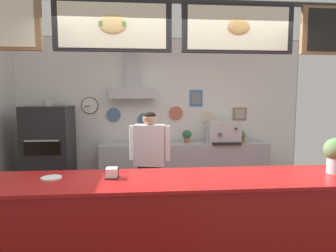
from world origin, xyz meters
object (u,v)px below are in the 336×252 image
basil_vase (336,155)px  potted_basil (241,136)px  potted_oregano (187,135)px  condiment_plate (51,178)px  pizza_oven (50,152)px  potted_thyme (144,137)px  espresso_machine (223,132)px  napkin_holder (112,173)px  shop_worker (150,164)px

basil_vase → potted_basil: bearing=90.9°
potted_oregano → condiment_plate: size_ratio=1.27×
condiment_plate → pizza_oven: bearing=108.1°
potted_thyme → basil_vase: 3.17m
espresso_machine → potted_thyme: bearing=179.2°
napkin_holder → espresso_machine: bearing=54.9°
potted_basil → basil_vase: bearing=-89.1°
espresso_machine → potted_basil: size_ratio=2.76×
espresso_machine → potted_thyme: 1.46m
potted_thyme → condiment_plate: size_ratio=1.22×
pizza_oven → shop_worker: size_ratio=1.09×
pizza_oven → basil_vase: size_ratio=4.83×
potted_oregano → basil_vase: size_ratio=0.66×
espresso_machine → condiment_plate: bearing=-133.0°
pizza_oven → potted_thyme: size_ratio=7.52×
espresso_machine → potted_thyme: size_ratio=2.54×
shop_worker → napkin_holder: 1.30m
potted_thyme → napkin_holder: potted_thyme is taller
potted_oregano → napkin_holder: potted_oregano is taller
espresso_machine → potted_basil: 0.38m
potted_thyme → potted_oregano: bearing=3.1°
potted_basil → potted_oregano: bearing=179.2°
pizza_oven → shop_worker: bearing=-34.3°
potted_thyme → basil_vase: basil_vase is taller
shop_worker → condiment_plate: bearing=64.5°
basil_vase → condiment_plate: (-2.73, 0.05, -0.18)m
shop_worker → napkin_holder: size_ratio=12.02×
pizza_oven → potted_thyme: pizza_oven is taller
shop_worker → basil_vase: 2.22m
basil_vase → potted_thyme: bearing=126.2°
pizza_oven → potted_thyme: 1.66m
potted_oregano → napkin_holder: 2.80m
potted_basil → napkin_holder: potted_basil is taller
napkin_holder → pizza_oven: bearing=119.0°
pizza_oven → condiment_plate: bearing=-71.9°
shop_worker → potted_basil: size_ratio=7.49×
shop_worker → potted_oregano: shop_worker is taller
pizza_oven → shop_worker: (1.71, -1.17, 0.03)m
napkin_holder → basil_vase: (2.18, -0.03, 0.14)m
napkin_holder → basil_vase: bearing=-0.7°
espresso_machine → potted_basil: bearing=7.5°
pizza_oven → espresso_machine: pizza_oven is taller
condiment_plate → napkin_holder: bearing=-2.6°
pizza_oven → potted_oregano: size_ratio=7.27×
shop_worker → basil_vase: (1.80, -1.25, 0.36)m
potted_oregano → napkin_holder: bearing=-113.1°
basil_vase → shop_worker: bearing=145.1°
espresso_machine → potted_oregano: 0.68m
pizza_oven → potted_thyme: (1.64, 0.14, 0.23)m
shop_worker → pizza_oven: bearing=-22.0°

